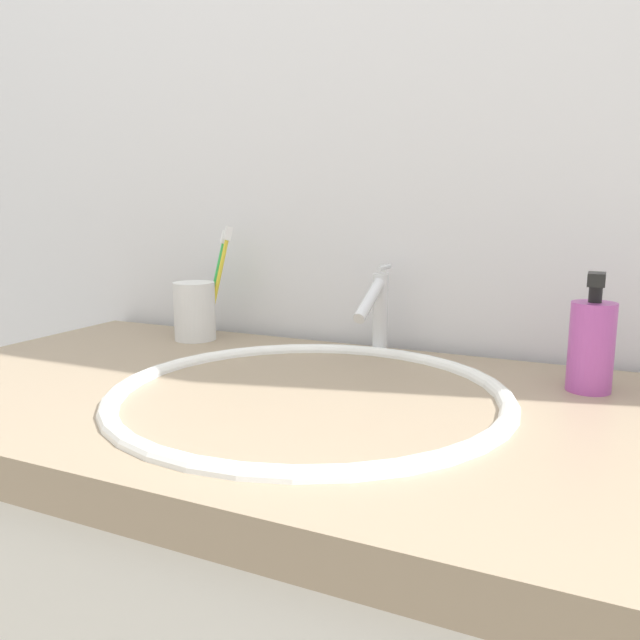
% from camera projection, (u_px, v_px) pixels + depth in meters
% --- Properties ---
extents(tiled_wall_back, '(2.30, 0.04, 2.40)m').
position_uv_depth(tiled_wall_back, '(376.00, 141.00, 1.02)').
color(tiled_wall_back, silver).
rests_on(tiled_wall_back, ground).
extents(sink_basin, '(0.50, 0.50, 0.11)m').
position_uv_depth(sink_basin, '(310.00, 426.00, 0.77)').
color(sink_basin, white).
rests_on(sink_basin, vanity_counter).
extents(faucet, '(0.02, 0.14, 0.14)m').
position_uv_depth(faucet, '(377.00, 307.00, 0.97)').
color(faucet, silver).
rests_on(faucet, sink_basin).
extents(toothbrush_cup, '(0.07, 0.07, 0.10)m').
position_uv_depth(toothbrush_cup, '(195.00, 311.00, 1.08)').
color(toothbrush_cup, white).
rests_on(toothbrush_cup, vanity_counter).
extents(toothbrush_yellow, '(0.04, 0.04, 0.19)m').
position_uv_depth(toothbrush_yellow, '(220.00, 274.00, 1.08)').
color(toothbrush_yellow, yellow).
rests_on(toothbrush_yellow, toothbrush_cup).
extents(toothbrush_green, '(0.04, 0.05, 0.18)m').
position_uv_depth(toothbrush_green, '(217.00, 276.00, 1.10)').
color(toothbrush_green, green).
rests_on(toothbrush_green, toothbrush_cup).
extents(soap_dispenser, '(0.05, 0.06, 0.15)m').
position_uv_depth(soap_dispenser, '(591.00, 344.00, 0.77)').
color(soap_dispenser, '#B24CA5').
rests_on(soap_dispenser, vanity_counter).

